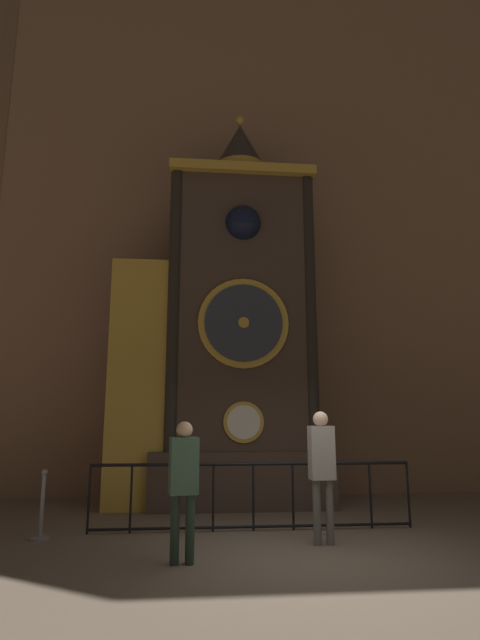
{
  "coord_description": "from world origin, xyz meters",
  "views": [
    {
      "loc": [
        -1.48,
        -6.44,
        1.69
      ],
      "look_at": [
        -0.49,
        3.93,
        3.75
      ],
      "focal_mm": 28.0,
      "sensor_mm": 36.0,
      "label": 1
    }
  ],
  "objects_px": {
    "visitor_near": "(184,477)",
    "stanchion_post": "(41,517)",
    "visitor_far": "(322,463)",
    "clock_tower": "(224,332)"
  },
  "relations": [
    {
      "from": "clock_tower",
      "to": "visitor_near",
      "type": "bearing_deg",
      "value": -100.42
    },
    {
      "from": "visitor_near",
      "to": "stanchion_post",
      "type": "bearing_deg",
      "value": 133.93
    },
    {
      "from": "visitor_near",
      "to": "stanchion_post",
      "type": "relative_size",
      "value": 1.71
    },
    {
      "from": "clock_tower",
      "to": "visitor_far",
      "type": "distance_m",
      "value": 4.2
    },
    {
      "from": "clock_tower",
      "to": "stanchion_post",
      "type": "xyz_separation_m",
      "value": [
        -2.77,
        -2.53,
        -3.17
      ]
    },
    {
      "from": "visitor_near",
      "to": "visitor_far",
      "type": "relative_size",
      "value": 0.92
    },
    {
      "from": "visitor_near",
      "to": "visitor_far",
      "type": "xyz_separation_m",
      "value": [
        1.92,
        0.76,
        0.09
      ]
    },
    {
      "from": "stanchion_post",
      "to": "clock_tower",
      "type": "bearing_deg",
      "value": 42.41
    },
    {
      "from": "visitor_far",
      "to": "stanchion_post",
      "type": "distance_m",
      "value": 4.09
    },
    {
      "from": "clock_tower",
      "to": "visitor_far",
      "type": "relative_size",
      "value": 4.78
    }
  ]
}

